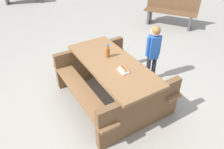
% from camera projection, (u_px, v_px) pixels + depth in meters
% --- Properties ---
extents(ground_plane, '(30.00, 30.00, 0.00)m').
position_uv_depth(ground_plane, '(112.00, 98.00, 3.80)').
color(ground_plane, gray).
rests_on(ground_plane, ground).
extents(picnic_table, '(2.15, 1.90, 0.75)m').
position_uv_depth(picnic_table, '(112.00, 78.00, 3.54)').
color(picnic_table, brown).
rests_on(picnic_table, ground).
extents(soda_bottle, '(0.07, 0.07, 0.22)m').
position_uv_depth(soda_bottle, '(108.00, 51.00, 3.45)').
color(soda_bottle, brown).
rests_on(soda_bottle, picnic_table).
extents(hotdog_tray, '(0.21, 0.17, 0.08)m').
position_uv_depth(hotdog_tray, '(123.00, 70.00, 3.15)').
color(hotdog_tray, white).
rests_on(hotdog_tray, picnic_table).
extents(child_in_coat, '(0.23, 0.24, 1.13)m').
position_uv_depth(child_in_coat, '(154.00, 47.00, 3.83)').
color(child_in_coat, '#262633').
rests_on(child_in_coat, ground).
extents(park_bench_near, '(1.55, 0.81, 0.85)m').
position_uv_depth(park_bench_near, '(171.00, 10.00, 6.21)').
color(park_bench_near, brown).
rests_on(park_bench_near, ground).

